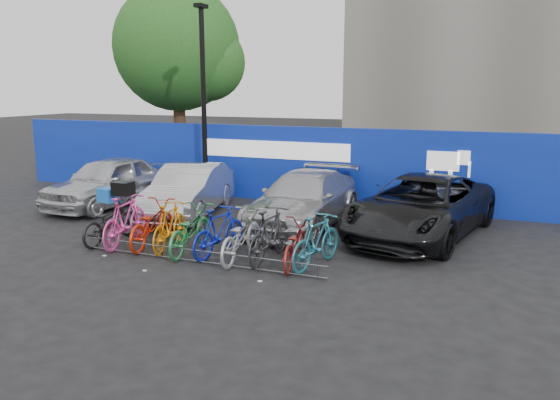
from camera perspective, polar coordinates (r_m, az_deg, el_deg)
The scene contains 21 objects.
ground at distance 12.08m, azimuth -6.99°, elevation -5.78°, with size 100.00×100.00×0.00m, color black.
hoarding at distance 17.18m, azimuth 2.57°, elevation 3.68°, with size 22.00×0.18×2.40m.
tree at distance 23.67m, azimuth -10.16°, elevation 15.11°, with size 5.40×5.20×7.80m.
lamppost at distance 17.80m, azimuth -7.99°, elevation 10.54°, with size 0.25×0.50×6.11m.
bike_rack at distance 11.53m, azimuth -8.44°, elevation -5.83°, with size 5.60×0.03×0.30m.
car_0 at distance 17.58m, azimuth -17.51°, elevation 1.85°, with size 1.79×4.46×1.52m, color #BCBCC1.
car_1 at distance 15.78m, azimuth -9.48°, elevation 1.02°, with size 1.53×4.38×1.44m, color #AAAAAF.
car_2 at distance 14.40m, azimuth 2.47°, elevation 0.06°, with size 1.96×4.83×1.40m, color #ADADB2.
car_3 at distance 13.77m, azimuth 14.50°, elevation -0.69°, with size 2.46×5.34×1.48m, color black.
bike_0 at distance 13.49m, azimuth -17.34°, elevation -2.21°, with size 0.65×1.87×0.98m, color black.
bike_1 at distance 13.12m, azimuth -15.89°, elevation -2.03°, with size 0.56×1.98×1.19m, color #E5409B.
bike_2 at distance 12.90m, azimuth -13.27°, elevation -2.46°, with size 0.69×1.99×1.05m, color red.
bike_3 at distance 12.56m, azimuth -11.45°, elevation -2.68°, with size 0.51×1.80×1.08m, color orange.
bike_4 at distance 12.23m, azimuth -9.41°, elevation -3.11°, with size 0.68×1.96×1.03m, color #257E3C.
bike_5 at distance 11.92m, azimuth -6.37°, elevation -3.28°, with size 0.51×1.81×1.09m, color #0E1DA3.
bike_6 at distance 11.60m, azimuth -4.13°, elevation -3.78°, with size 0.69×1.98×1.04m, color #9A9CA1.
bike_7 at distance 11.45m, azimuth -1.10°, elevation -3.67°, with size 0.54×1.91×1.15m, color #28282A.
bike_8 at distance 11.20m, azimuth 1.54°, elevation -4.60°, with size 0.62×1.78×0.94m, color maroon.
bike_9 at distance 11.13m, azimuth 3.84°, elevation -4.29°, with size 0.52×1.82×1.10m, color #226879.
cargo_crate at distance 13.35m, azimuth -17.51°, elevation 0.50°, with size 0.45×0.34×0.32m, color blue.
cargo_topcase at distance 12.97m, azimuth -16.08°, elevation 1.18°, with size 0.41×0.37×0.30m, color black.
Camera 1 is at (5.59, -10.07, 3.63)m, focal length 35.00 mm.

